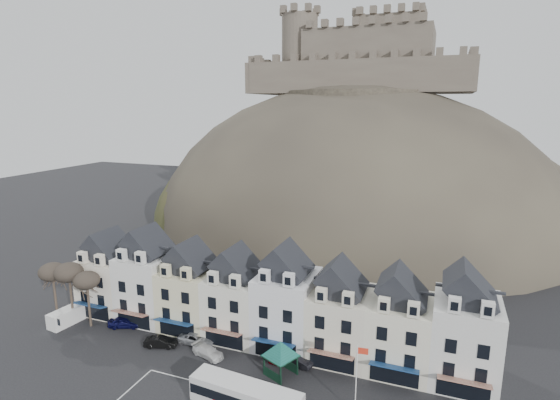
{
  "coord_description": "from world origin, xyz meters",
  "views": [
    {
      "loc": [
        20.43,
        -31.03,
        29.43
      ],
      "look_at": [
        -0.62,
        24.0,
        16.54
      ],
      "focal_mm": 28.0,
      "sensor_mm": 36.0,
      "label": 1
    }
  ],
  "objects_px": {
    "car_silver": "(196,339)",
    "car_black": "(161,342)",
    "car_maroon": "(287,356)",
    "car_charcoal": "(296,359)",
    "bus": "(246,398)",
    "bus_shelter": "(281,349)",
    "car_navy": "(125,322)",
    "white_van": "(66,317)",
    "flagpole": "(357,375)",
    "car_white": "(208,352)"
  },
  "relations": [
    {
      "from": "car_silver",
      "to": "car_black",
      "type": "bearing_deg",
      "value": 119.64
    },
    {
      "from": "car_maroon",
      "to": "car_silver",
      "type": "bearing_deg",
      "value": 67.54
    },
    {
      "from": "car_charcoal",
      "to": "car_silver",
      "type": "bearing_deg",
      "value": 105.5
    },
    {
      "from": "bus",
      "to": "car_charcoal",
      "type": "bearing_deg",
      "value": 83.38
    },
    {
      "from": "bus_shelter",
      "to": "car_navy",
      "type": "xyz_separation_m",
      "value": [
        -23.45,
        2.41,
        -2.4
      ]
    },
    {
      "from": "car_black",
      "to": "car_maroon",
      "type": "distance_m",
      "value": 15.92
    },
    {
      "from": "bus",
      "to": "car_maroon",
      "type": "relative_size",
      "value": 2.67
    },
    {
      "from": "bus",
      "to": "car_black",
      "type": "relative_size",
      "value": 2.88
    },
    {
      "from": "white_van",
      "to": "car_silver",
      "type": "bearing_deg",
      "value": 13.14
    },
    {
      "from": "white_van",
      "to": "car_maroon",
      "type": "bearing_deg",
      "value": 11.21
    },
    {
      "from": "flagpole",
      "to": "car_navy",
      "type": "bearing_deg",
      "value": 170.05
    },
    {
      "from": "bus_shelter",
      "to": "car_navy",
      "type": "relative_size",
      "value": 1.35
    },
    {
      "from": "bus",
      "to": "car_maroon",
      "type": "xyz_separation_m",
      "value": [
        0.7,
        9.6,
        -1.04
      ]
    },
    {
      "from": "bus_shelter",
      "to": "car_maroon",
      "type": "distance_m",
      "value": 3.47
    },
    {
      "from": "car_silver",
      "to": "car_maroon",
      "type": "relative_size",
      "value": 1.06
    },
    {
      "from": "white_van",
      "to": "car_maroon",
      "type": "relative_size",
      "value": 1.12
    },
    {
      "from": "bus_shelter",
      "to": "car_silver",
      "type": "xyz_separation_m",
      "value": [
        -12.21,
        2.29,
        -2.48
      ]
    },
    {
      "from": "flagpole",
      "to": "white_van",
      "type": "height_order",
      "value": "flagpole"
    },
    {
      "from": "white_van",
      "to": "car_charcoal",
      "type": "distance_m",
      "value": 32.59
    },
    {
      "from": "bus",
      "to": "car_charcoal",
      "type": "relative_size",
      "value": 2.82
    },
    {
      "from": "bus",
      "to": "flagpole",
      "type": "height_order",
      "value": "flagpole"
    },
    {
      "from": "bus",
      "to": "car_maroon",
      "type": "bearing_deg",
      "value": 90.41
    },
    {
      "from": "car_charcoal",
      "to": "white_van",
      "type": "bearing_deg",
      "value": 108.57
    },
    {
      "from": "car_navy",
      "to": "car_white",
      "type": "xyz_separation_m",
      "value": [
        14.05,
        -2.14,
        -0.11
      ]
    },
    {
      "from": "car_navy",
      "to": "car_charcoal",
      "type": "xyz_separation_m",
      "value": [
        24.45,
        0.09,
        -0.06
      ]
    },
    {
      "from": "flagpole",
      "to": "bus_shelter",
      "type": "bearing_deg",
      "value": 160.02
    },
    {
      "from": "car_navy",
      "to": "car_silver",
      "type": "bearing_deg",
      "value": -112.46
    },
    {
      "from": "flagpole",
      "to": "car_silver",
      "type": "xyz_separation_m",
      "value": [
        -21.29,
        5.59,
        -3.56
      ]
    },
    {
      "from": "bus_shelter",
      "to": "car_white",
      "type": "height_order",
      "value": "bus_shelter"
    },
    {
      "from": "bus",
      "to": "white_van",
      "type": "height_order",
      "value": "bus"
    },
    {
      "from": "flagpole",
      "to": "car_white",
      "type": "relative_size",
      "value": 1.72
    },
    {
      "from": "bus_shelter",
      "to": "car_maroon",
      "type": "relative_size",
      "value": 1.34
    },
    {
      "from": "car_navy",
      "to": "car_silver",
      "type": "height_order",
      "value": "car_navy"
    },
    {
      "from": "car_silver",
      "to": "car_white",
      "type": "distance_m",
      "value": 3.46
    },
    {
      "from": "car_navy",
      "to": "car_silver",
      "type": "distance_m",
      "value": 11.24
    },
    {
      "from": "car_navy",
      "to": "flagpole",
      "type": "bearing_deg",
      "value": -121.8
    },
    {
      "from": "white_van",
      "to": "bus",
      "type": "bearing_deg",
      "value": -6.41
    },
    {
      "from": "car_navy",
      "to": "car_maroon",
      "type": "xyz_separation_m",
      "value": [
        23.25,
        0.09,
        0.0
      ]
    },
    {
      "from": "car_charcoal",
      "to": "car_black",
      "type": "bearing_deg",
      "value": 112.98
    },
    {
      "from": "bus_shelter",
      "to": "car_black",
      "type": "xyz_separation_m",
      "value": [
        -15.92,
        0.0,
        -2.47
      ]
    },
    {
      "from": "white_van",
      "to": "car_navy",
      "type": "distance_m",
      "value": 8.36
    },
    {
      "from": "car_white",
      "to": "car_charcoal",
      "type": "distance_m",
      "value": 10.64
    },
    {
      "from": "bus",
      "to": "bus_shelter",
      "type": "bearing_deg",
      "value": 87.35
    },
    {
      "from": "car_white",
      "to": "car_maroon",
      "type": "relative_size",
      "value": 0.99
    },
    {
      "from": "white_van",
      "to": "car_navy",
      "type": "relative_size",
      "value": 1.12
    },
    {
      "from": "bus",
      "to": "car_maroon",
      "type": "distance_m",
      "value": 9.68
    },
    {
      "from": "bus_shelter",
      "to": "car_black",
      "type": "bearing_deg",
      "value": -155.69
    },
    {
      "from": "car_silver",
      "to": "car_maroon",
      "type": "height_order",
      "value": "car_maroon"
    },
    {
      "from": "car_navy",
      "to": "car_charcoal",
      "type": "bearing_deg",
      "value": -111.63
    },
    {
      "from": "flagpole",
      "to": "car_black",
      "type": "height_order",
      "value": "flagpole"
    }
  ]
}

